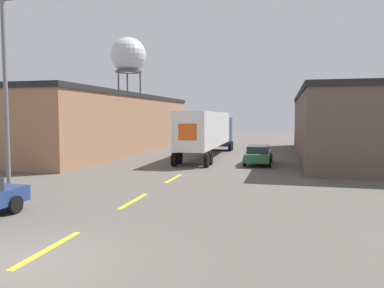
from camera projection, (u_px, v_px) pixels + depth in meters
The scene contains 8 objects.
ground_plane at pixel (20, 265), 9.07m from camera, with size 160.00×160.00×0.00m, color #56514C.
road_centerline at pixel (134, 201), 15.93m from camera, with size 0.20×14.89×0.01m.
warehouse_left at pixel (101, 123), 38.89m from camera, with size 10.13×30.20×5.81m.
warehouse_right at pixel (380, 125), 32.38m from camera, with size 13.88×25.61×5.70m.
semi_truck at pixel (208, 130), 33.09m from camera, with size 2.79×15.53×3.95m.
parked_car_right_far at pixel (258, 154), 27.99m from camera, with size 1.96×4.73×1.41m.
water_tower at pixel (128, 56), 64.05m from camera, with size 6.05×6.05×17.03m.
street_lamp at pixel (12, 80), 17.68m from camera, with size 3.27×0.32×9.18m.
Camera 1 is at (6.18, -7.57, 3.61)m, focal length 35.00 mm.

